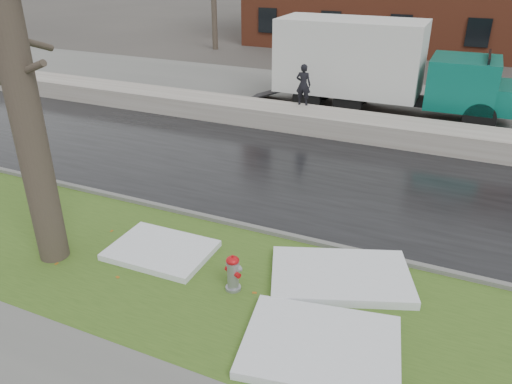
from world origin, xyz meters
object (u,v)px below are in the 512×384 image
at_px(box_truck, 378,66).
at_px(tree, 18,79).
at_px(worker, 303,85).
at_px(fire_hydrant, 233,271).

bearing_deg(box_truck, tree, -107.18).
bearing_deg(box_truck, worker, -131.77).
bearing_deg(worker, fire_hydrant, 97.33).
xyz_separation_m(tree, box_truck, (4.02, 13.71, -2.02)).
bearing_deg(worker, tree, 75.69).
distance_m(fire_hydrant, box_truck, 13.24).
xyz_separation_m(fire_hydrant, box_truck, (-0.12, 13.16, 1.48)).
xyz_separation_m(box_truck, worker, (-2.23, -2.57, -0.42)).
relative_size(fire_hydrant, worker, 0.51).
relative_size(box_truck, worker, 7.10).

